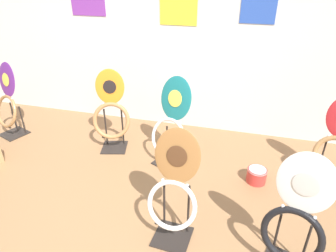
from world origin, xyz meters
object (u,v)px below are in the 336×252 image
(toilet_seat_display_woodgrain, at_px, (174,193))
(toilet_seat_display_purple_note, at_px, (8,102))
(toilet_seat_display_teal_sax, at_px, (171,124))
(paint_can, at_px, (257,175))
(toilet_seat_display_orange_sun, at_px, (111,115))
(toilet_seat_display_white_plain, at_px, (295,224))

(toilet_seat_display_woodgrain, bearing_deg, toilet_seat_display_purple_note, 155.62)
(toilet_seat_display_teal_sax, xyz_separation_m, paint_can, (0.89, -0.12, -0.38))
(toilet_seat_display_teal_sax, relative_size, toilet_seat_display_woodgrain, 1.03)
(toilet_seat_display_purple_note, distance_m, toilet_seat_display_woodgrain, 2.55)
(toilet_seat_display_orange_sun, height_order, toilet_seat_display_woodgrain, toilet_seat_display_orange_sun)
(toilet_seat_display_orange_sun, height_order, toilet_seat_display_purple_note, toilet_seat_display_orange_sun)
(toilet_seat_display_orange_sun, xyz_separation_m, toilet_seat_display_purple_note, (-1.34, -0.01, 0.01))
(toilet_seat_display_woodgrain, distance_m, paint_can, 1.12)
(toilet_seat_display_teal_sax, distance_m, toilet_seat_display_white_plain, 1.51)
(toilet_seat_display_woodgrain, bearing_deg, paint_can, 54.00)
(toilet_seat_display_teal_sax, distance_m, paint_can, 0.98)
(toilet_seat_display_purple_note, xyz_separation_m, toilet_seat_display_woodgrain, (2.32, -1.05, 0.00))
(toilet_seat_display_white_plain, bearing_deg, toilet_seat_display_orange_sun, 147.80)
(toilet_seat_display_teal_sax, relative_size, toilet_seat_display_purple_note, 1.04)
(toilet_seat_display_purple_note, distance_m, paint_can, 2.97)
(toilet_seat_display_teal_sax, relative_size, toilet_seat_display_white_plain, 1.00)
(toilet_seat_display_purple_note, bearing_deg, paint_can, -3.77)
(toilet_seat_display_orange_sun, bearing_deg, toilet_seat_display_white_plain, -32.20)
(toilet_seat_display_woodgrain, relative_size, paint_can, 4.76)
(toilet_seat_display_woodgrain, bearing_deg, toilet_seat_display_teal_sax, 105.54)
(toilet_seat_display_white_plain, xyz_separation_m, paint_can, (-0.20, 0.92, -0.34))
(toilet_seat_display_orange_sun, xyz_separation_m, toilet_seat_display_white_plain, (1.80, -1.13, -0.00))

